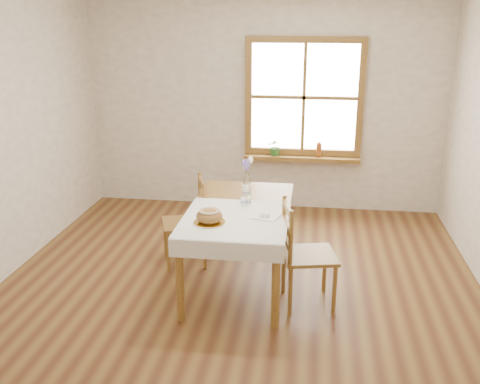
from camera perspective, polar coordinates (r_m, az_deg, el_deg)
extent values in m
plane|color=brown|center=(4.91, -0.49, -11.13)|extent=(5.00, 5.00, 0.00)
cube|color=white|center=(6.85, 2.57, 8.93)|extent=(4.50, 0.10, 2.60)
cube|color=white|center=(2.15, -10.61, -13.17)|extent=(4.50, 0.10, 2.60)
cube|color=olive|center=(6.70, 7.07, 15.83)|extent=(1.46, 0.08, 0.08)
cube|color=olive|center=(6.89, 6.62, 4.30)|extent=(1.46, 0.08, 0.08)
cube|color=olive|center=(6.81, 0.93, 10.16)|extent=(0.08, 0.08, 1.30)
cube|color=olive|center=(6.78, 12.75, 9.69)|extent=(0.08, 0.08, 1.30)
cube|color=olive|center=(6.76, 6.84, 9.98)|extent=(0.04, 0.06, 1.30)
cube|color=olive|center=(6.76, 6.84, 9.98)|extent=(1.30, 0.06, 0.04)
cube|color=white|center=(6.79, 6.84, 10.02)|extent=(1.30, 0.01, 1.30)
cube|color=olive|center=(6.85, 6.59, 3.61)|extent=(1.46, 0.20, 0.05)
cube|color=olive|center=(4.88, 0.00, -1.95)|extent=(0.90, 1.60, 0.05)
cylinder|color=olive|center=(4.43, -6.41, -9.54)|extent=(0.07, 0.07, 0.70)
cylinder|color=olive|center=(4.32, 3.83, -10.25)|extent=(0.07, 0.07, 0.70)
cylinder|color=olive|center=(5.75, -2.84, -2.74)|extent=(0.07, 0.07, 0.70)
cylinder|color=olive|center=(5.67, 4.95, -3.13)|extent=(0.07, 0.07, 0.70)
cube|color=white|center=(4.58, -0.52, -2.90)|extent=(0.91, 0.99, 0.01)
cylinder|color=white|center=(4.49, -3.27, -3.26)|extent=(0.27, 0.27, 0.01)
ellipsoid|color=olive|center=(4.46, -3.29, -2.45)|extent=(0.22, 0.22, 0.12)
cube|color=white|center=(4.62, 2.72, -2.62)|extent=(0.27, 0.25, 0.01)
cylinder|color=white|center=(4.86, 0.35, -0.98)|extent=(0.06, 0.06, 0.10)
cylinder|color=white|center=(4.89, 0.94, -0.91)|extent=(0.06, 0.06, 0.09)
cylinder|color=white|center=(5.19, 0.70, 0.15)|extent=(0.10, 0.10, 0.10)
imported|color=#2F692A|center=(6.84, 3.83, 4.65)|extent=(0.23, 0.25, 0.18)
cylinder|color=#9F4E1D|center=(6.82, 8.41, 4.52)|extent=(0.07, 0.07, 0.19)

